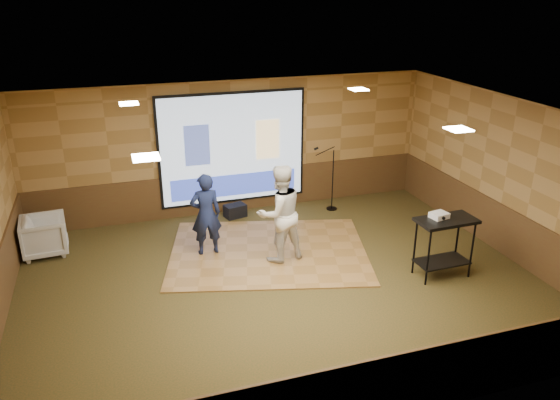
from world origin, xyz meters
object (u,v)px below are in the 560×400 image
object	(u,v)px
mic_stand	(330,189)
av_table	(445,235)
player_left	(206,214)
duffel_bag	(235,211)
dance_floor	(269,251)
projector_screen	(233,150)
banquet_chair	(45,236)
projector	(439,215)
player_right	(280,213)

from	to	relation	value
mic_stand	av_table	bearing A→B (deg)	-88.41
player_left	av_table	world-z (taller)	player_left
player_left	duffel_bag	xyz separation A→B (m)	(0.94, 1.60, -0.69)
dance_floor	player_left	distance (m)	1.44
projector_screen	banquet_chair	distance (m)	4.26
player_left	projector	distance (m)	4.27
projector_screen	player_left	size ratio (longest dim) A/B	2.05
player_left	banquet_chair	size ratio (longest dim) A/B	1.95
player_right	dance_floor	bearing A→B (deg)	-83.66
player_left	banquet_chair	bearing A→B (deg)	-18.79
projector_screen	av_table	size ratio (longest dim) A/B	3.01
projector	player_left	bearing A→B (deg)	141.15
projector_screen	av_table	xyz separation A→B (m)	(2.84, -4.06, -0.68)
dance_floor	av_table	distance (m)	3.35
projector_screen	duffel_bag	bearing A→B (deg)	-102.46
av_table	projector	world-z (taller)	projector
projector	duffel_bag	world-z (taller)	projector
player_left	projector	size ratio (longest dim) A/B	5.59
mic_stand	banquet_chair	bearing A→B (deg)	173.29
projector_screen	mic_stand	bearing A→B (deg)	-15.69
player_right	projector	distance (m)	2.84
projector	banquet_chair	bearing A→B (deg)	145.46
projector	duffel_bag	distance (m)	4.70
av_table	banquet_chair	xyz separation A→B (m)	(-6.84, 3.11, -0.42)
projector_screen	dance_floor	size ratio (longest dim) A/B	0.87
av_table	banquet_chair	distance (m)	7.52
dance_floor	player_left	xyz separation A→B (m)	(-1.15, 0.30, 0.82)
projector	duffel_bag	xyz separation A→B (m)	(-2.81, 3.63, -1.01)
player_left	mic_stand	xyz separation A→B (m)	(3.13, 1.35, -0.34)
projector_screen	duffel_bag	xyz separation A→B (m)	(-0.08, -0.34, -1.33)
banquet_chair	av_table	bearing A→B (deg)	-118.45
dance_floor	player_right	distance (m)	1.02
dance_floor	banquet_chair	bearing A→B (deg)	162.69
projector	banquet_chair	distance (m)	7.42
dance_floor	player_right	bearing A→B (deg)	-73.02
dance_floor	duffel_bag	world-z (taller)	duffel_bag
projector	banquet_chair	xyz separation A→B (m)	(-6.74, 3.02, -0.77)
av_table	duffel_bag	xyz separation A→B (m)	(-2.91, 3.72, -0.66)
av_table	duffel_bag	bearing A→B (deg)	128.06
player_right	player_left	bearing A→B (deg)	-38.66
player_left	projector	xyz separation A→B (m)	(3.75, -2.03, 0.31)
player_right	av_table	distance (m)	2.97
mic_stand	duffel_bag	bearing A→B (deg)	163.35
player_left	projector	bearing A→B (deg)	151.07
duffel_bag	mic_stand	bearing A→B (deg)	-6.58
player_left	mic_stand	distance (m)	3.43
projector_screen	player_left	world-z (taller)	projector_screen
dance_floor	projector	xyz separation A→B (m)	(2.60, -1.73, 1.14)
dance_floor	player_right	world-z (taller)	player_right
dance_floor	banquet_chair	size ratio (longest dim) A/B	4.56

